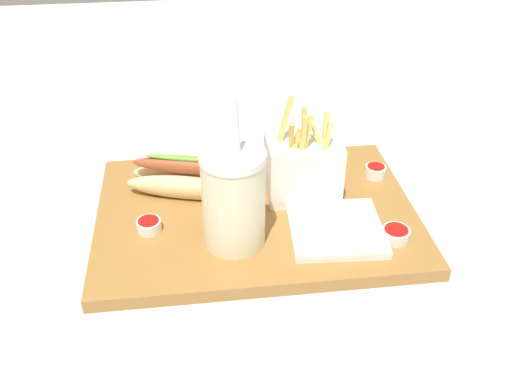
% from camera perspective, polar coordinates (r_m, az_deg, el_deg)
% --- Properties ---
extents(ground_plane, '(2.40, 2.40, 0.02)m').
position_cam_1_polar(ground_plane, '(0.87, 0.00, -3.28)').
color(ground_plane, silver).
extents(food_tray, '(0.47, 0.33, 0.02)m').
position_cam_1_polar(food_tray, '(0.85, 0.00, -2.22)').
color(food_tray, olive).
rests_on(food_tray, ground_plane).
extents(soda_cup, '(0.09, 0.09, 0.21)m').
position_cam_1_polar(soda_cup, '(0.75, -2.26, -0.67)').
color(soda_cup, beige).
rests_on(soda_cup, food_tray).
extents(fries_basket, '(0.11, 0.08, 0.16)m').
position_cam_1_polar(fries_basket, '(0.86, 4.71, 2.49)').
color(fries_basket, white).
rests_on(fries_basket, food_tray).
extents(hot_dog_1, '(0.20, 0.11, 0.07)m').
position_cam_1_polar(hot_dog_1, '(0.88, -6.75, 1.33)').
color(hot_dog_1, '#E5C689').
rests_on(hot_dog_1, food_tray).
extents(ketchup_cup_1, '(0.03, 0.03, 0.02)m').
position_cam_1_polar(ketchup_cup_1, '(0.94, 11.87, 2.11)').
color(ketchup_cup_1, white).
rests_on(ketchup_cup_1, food_tray).
extents(ketchup_cup_2, '(0.04, 0.04, 0.02)m').
position_cam_1_polar(ketchup_cup_2, '(0.81, 13.80, -4.07)').
color(ketchup_cup_2, white).
rests_on(ketchup_cup_2, food_tray).
extents(ketchup_cup_3, '(0.03, 0.03, 0.02)m').
position_cam_1_polar(ketchup_cup_3, '(0.82, -10.67, -3.25)').
color(ketchup_cup_3, white).
rests_on(ketchup_cup_3, food_tray).
extents(napkin_stack, '(0.14, 0.13, 0.01)m').
position_cam_1_polar(napkin_stack, '(0.81, 7.98, -3.69)').
color(napkin_stack, white).
rests_on(napkin_stack, food_tray).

